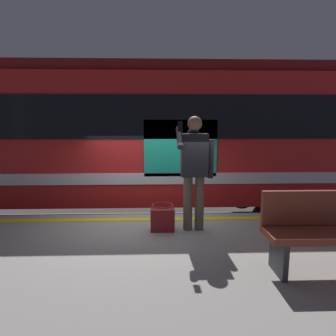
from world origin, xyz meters
The scene contains 9 objects.
ground_plane centered at (0.00, 0.00, 0.00)m, with size 24.90×24.90×0.00m, color #3D3D3F.
platform centered at (0.00, 1.85, 0.56)m, with size 13.25×3.69×1.12m, color gray.
safety_line centered at (0.00, 0.30, 1.12)m, with size 12.99×0.16×0.01m, color yellow.
track_rail_near centered at (0.00, -1.58, 0.08)m, with size 17.23×0.08×0.16m, color slate.
track_rail_far centered at (0.00, -3.02, 0.08)m, with size 17.23×0.08×0.16m, color slate.
train_carriage centered at (1.74, -2.29, 2.48)m, with size 13.88×2.78×3.89m.
passenger centered at (-0.76, 0.78, 2.16)m, with size 0.57×0.55×1.76m.
handbag centered at (-0.28, 0.83, 1.31)m, with size 0.37×0.33×0.42m.
bench centered at (-2.14, 2.10, 1.61)m, with size 1.48×0.44×0.90m.
Camera 1 is at (-0.22, 5.15, 2.80)m, focal length 31.22 mm.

